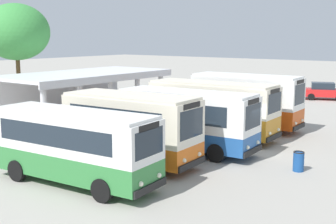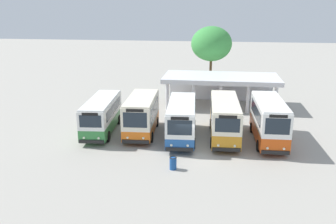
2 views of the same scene
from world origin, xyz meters
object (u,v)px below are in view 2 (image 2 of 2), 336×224
object	(u,v)px
city_bus_fifth_blue	(269,119)
litter_bin_apron	(173,163)
city_bus_second_in_row	(142,114)
waiting_chair_fourth_seat	(234,105)
waiting_chair_second_from_end	(223,104)
waiting_chair_end_by_column	(217,104)
city_bus_fourth_amber	(225,118)
city_bus_middle_cream	(182,119)
city_bus_nearest_orange	(102,114)
waiting_chair_middle_seat	(229,104)

from	to	relation	value
city_bus_fifth_blue	litter_bin_apron	xyz separation A→B (m)	(-7.05, -6.27, -1.47)
city_bus_second_in_row	waiting_chair_fourth_seat	size ratio (longest dim) A/B	7.90
waiting_chair_second_from_end	litter_bin_apron	world-z (taller)	litter_bin_apron
city_bus_second_in_row	litter_bin_apron	xyz separation A→B (m)	(3.61, -6.72, -1.37)
city_bus_fifth_blue	waiting_chair_end_by_column	xyz separation A→B (m)	(-4.21, 9.50, -1.41)
waiting_chair_second_from_end	city_bus_fourth_amber	bearing A→B (deg)	-89.72
city_bus_second_in_row	waiting_chair_fourth_seat	xyz separation A→B (m)	(8.29, 9.06, -1.30)
city_bus_second_in_row	litter_bin_apron	distance (m)	7.75
city_bus_middle_cream	city_bus_fourth_amber	distance (m)	3.60
city_bus_second_in_row	city_bus_fifth_blue	bearing A→B (deg)	-2.46
city_bus_second_in_row	city_bus_nearest_orange	bearing A→B (deg)	-178.74
city_bus_fifth_blue	waiting_chair_fourth_seat	distance (m)	9.91
city_bus_second_in_row	waiting_chair_second_from_end	xyz separation A→B (m)	(7.06, 9.07, -1.30)
litter_bin_apron	waiting_chair_middle_seat	bearing A→B (deg)	75.58
waiting_chair_second_from_end	waiting_chair_fourth_seat	distance (m)	1.23
city_bus_second_in_row	city_bus_fourth_amber	distance (m)	7.11
city_bus_fourth_amber	waiting_chair_end_by_column	xyz separation A→B (m)	(-0.66, 9.14, -1.30)
city_bus_second_in_row	waiting_chair_second_from_end	bearing A→B (deg)	52.10
city_bus_middle_cream	waiting_chair_fourth_seat	xyz separation A→B (m)	(4.73, 9.76, -1.23)
city_bus_fourth_amber	waiting_chair_middle_seat	size ratio (longest dim) A/B	9.15
city_bus_fourth_amber	waiting_chair_fourth_seat	bearing A→B (deg)	82.66
city_bus_middle_cream	waiting_chair_end_by_column	xyz separation A→B (m)	(2.90, 9.74, -1.23)
city_bus_second_in_row	city_bus_fifth_blue	size ratio (longest dim) A/B	0.94
city_bus_nearest_orange	city_bus_fourth_amber	world-z (taller)	city_bus_fourth_amber
city_bus_fourth_amber	waiting_chair_fourth_seat	world-z (taller)	city_bus_fourth_amber
city_bus_fourth_amber	waiting_chair_middle_seat	xyz separation A→B (m)	(0.57, 9.17, -1.30)
city_bus_nearest_orange	city_bus_fourth_amber	xyz separation A→B (m)	(10.66, -0.01, 0.14)
waiting_chair_end_by_column	waiting_chair_middle_seat	bearing A→B (deg)	1.69
city_bus_nearest_orange	city_bus_fifth_blue	bearing A→B (deg)	-1.53
waiting_chair_end_by_column	litter_bin_apron	bearing A→B (deg)	-100.21
waiting_chair_middle_seat	waiting_chair_fourth_seat	distance (m)	0.61
city_bus_fourth_amber	city_bus_fifth_blue	distance (m)	3.57
waiting_chair_second_from_end	waiting_chair_middle_seat	size ratio (longest dim) A/B	1.00
city_bus_fourth_amber	waiting_chair_second_from_end	world-z (taller)	city_bus_fourth_amber
city_bus_second_in_row	waiting_chair_end_by_column	xyz separation A→B (m)	(6.45, 9.04, -1.30)
waiting_chair_middle_seat	waiting_chair_fourth_seat	world-z (taller)	same
waiting_chair_middle_seat	litter_bin_apron	distance (m)	16.32
city_bus_fifth_blue	waiting_chair_middle_seat	size ratio (longest dim) A/B	8.42
waiting_chair_end_by_column	waiting_chair_fourth_seat	world-z (taller)	same
city_bus_middle_cream	city_bus_fourth_amber	xyz separation A→B (m)	(3.55, 0.60, 0.07)
waiting_chair_second_from_end	litter_bin_apron	size ratio (longest dim) A/B	0.96
city_bus_fourth_amber	waiting_chair_fourth_seat	size ratio (longest dim) A/B	9.15
waiting_chair_end_by_column	city_bus_fourth_amber	bearing A→B (deg)	-85.88
waiting_chair_fourth_seat	city_bus_second_in_row	bearing A→B (deg)	-132.44
waiting_chair_second_from_end	city_bus_nearest_orange	bearing A→B (deg)	-139.25
city_bus_second_in_row	city_bus_middle_cream	size ratio (longest dim) A/B	0.90
city_bus_nearest_orange	waiting_chair_fourth_seat	xyz separation A→B (m)	(11.84, 9.14, -1.16)
city_bus_fifth_blue	waiting_chair_second_from_end	size ratio (longest dim) A/B	8.42
city_bus_middle_cream	city_bus_fourth_amber	size ratio (longest dim) A/B	0.97
city_bus_middle_cream	waiting_chair_second_from_end	distance (m)	10.45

